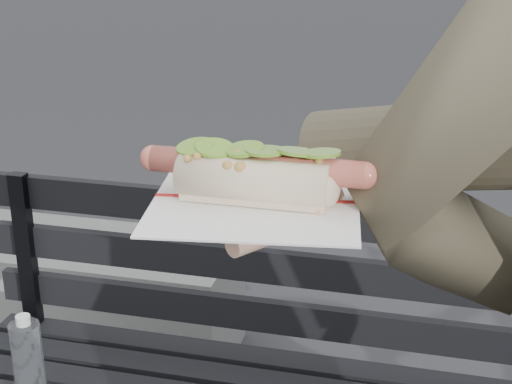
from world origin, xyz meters
TOP-DOWN VIEW (x-y plane):
  - park_bench at (-0.05, 0.83)m, footprint 1.50×0.44m
  - concrete_block at (-0.97, 1.58)m, footprint 1.20×0.40m
  - held_hotdog at (0.30, 0.12)m, footprint 0.64×0.30m

SIDE VIEW (x-z plane):
  - concrete_block at x=-0.97m, z-range 0.00..0.40m
  - park_bench at x=-0.05m, z-range 0.08..0.96m
  - held_hotdog at x=0.30m, z-range 1.18..1.38m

